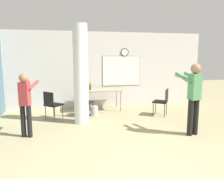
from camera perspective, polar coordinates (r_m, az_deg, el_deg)
ground_plane at (r=3.90m, az=10.95°, el=-21.03°), size 24.00×24.00×0.00m
wall_back at (r=8.29m, az=-2.66°, el=5.18°), size 8.00×0.15×2.80m
support_pillar at (r=6.24m, az=-8.18°, el=3.87°), size 0.41×0.41×2.80m
folding_table at (r=7.72m, az=-3.37°, el=-0.40°), size 1.54×0.75×0.74m
bottle_on_table at (r=7.65m, az=-5.76°, el=0.64°), size 0.07×0.07×0.27m
waste_bin at (r=7.17m, az=-4.68°, el=-5.55°), size 0.25×0.25×0.30m
chair_near_pillar at (r=6.83m, az=-15.39°, el=-3.47°), size 0.62×0.62×0.87m
chair_mid_room at (r=7.24m, az=13.04°, el=-2.70°), size 0.61×0.61×0.87m
chair_table_left at (r=6.99m, az=-7.28°, el=-2.95°), size 0.61×0.61×0.87m
person_watching_back at (r=5.53m, az=-21.68°, el=-2.54°), size 0.47×0.61×1.53m
person_playing_side at (r=5.61m, az=20.52°, el=-1.00°), size 0.47×0.68×1.75m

